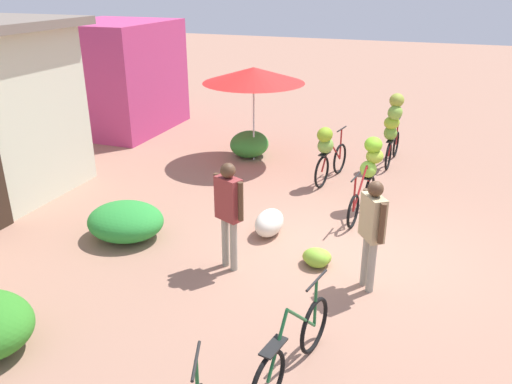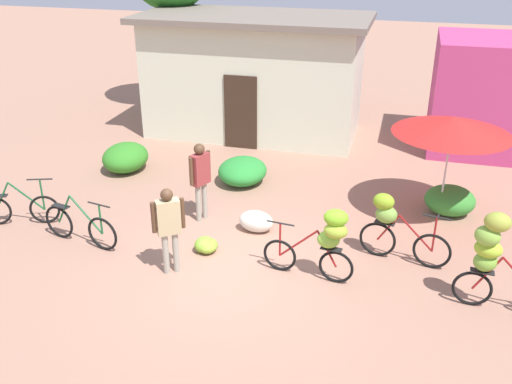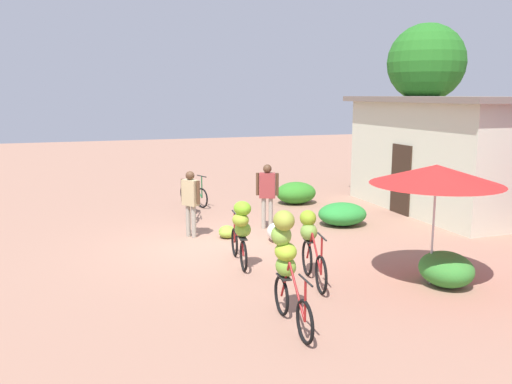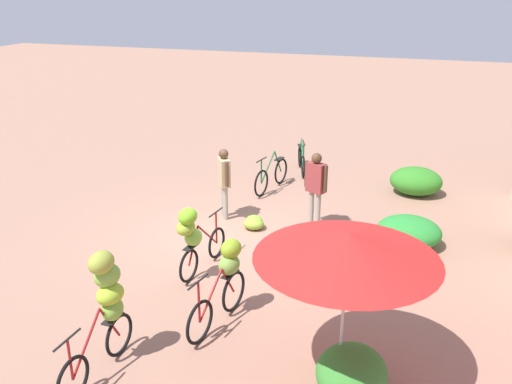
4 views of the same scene
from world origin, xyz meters
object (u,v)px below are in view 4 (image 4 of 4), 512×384
(person_vendor, at_px, (224,177))
(bicycle_leftmost, at_px, (301,160))
(bicycle_near_pile, at_px, (271,176))
(produce_sack, at_px, (291,239))
(market_umbrella, at_px, (347,246))
(banana_pile_on_ground, at_px, (254,223))
(person_bystander, at_px, (316,182))
(bicycle_center_loaded, at_px, (193,234))
(bicycle_by_shop, at_px, (225,276))
(bicycle_rightmost, at_px, (105,300))

(person_vendor, bearing_deg, bicycle_leftmost, 166.51)
(bicycle_near_pile, relative_size, produce_sack, 2.45)
(market_umbrella, distance_m, banana_pile_on_ground, 5.34)
(market_umbrella, relative_size, person_bystander, 1.40)
(bicycle_leftmost, height_order, bicycle_center_loaded, bicycle_center_loaded)
(banana_pile_on_ground, bearing_deg, bicycle_by_shop, 10.75)
(banana_pile_on_ground, distance_m, person_vendor, 1.23)
(bicycle_by_shop, relative_size, produce_sack, 2.34)
(bicycle_near_pile, xyz_separation_m, produce_sack, (3.11, 1.34, -0.15))
(bicycle_near_pile, bearing_deg, bicycle_center_loaded, -0.51)
(banana_pile_on_ground, bearing_deg, bicycle_near_pile, -172.11)
(produce_sack, height_order, person_vendor, person_vendor)
(bicycle_center_loaded, xyz_separation_m, person_vendor, (-2.63, -0.44, 0.15))
(person_bystander, bearing_deg, bicycle_rightmost, -17.49)
(bicycle_leftmost, relative_size, produce_sack, 2.16)
(bicycle_leftmost, xyz_separation_m, bicycle_near_pile, (1.60, -0.40, 0.02))
(person_vendor, bearing_deg, produce_sack, 59.78)
(bicycle_center_loaded, relative_size, person_vendor, 1.00)
(bicycle_center_loaded, distance_m, bicycle_rightmost, 2.61)
(bicycle_by_shop, xyz_separation_m, banana_pile_on_ground, (-3.34, -0.63, -0.61))
(bicycle_by_shop, xyz_separation_m, person_bystander, (-3.86, 0.58, 0.28))
(person_vendor, xyz_separation_m, person_bystander, (-0.16, 2.02, 0.04))
(market_umbrella, distance_m, bicycle_by_shop, 2.53)
(bicycle_by_shop, bearing_deg, bicycle_near_pile, -170.44)
(bicycle_near_pile, distance_m, person_bystander, 2.53)
(bicycle_near_pile, distance_m, bicycle_rightmost, 7.32)
(bicycle_leftmost, relative_size, bicycle_by_shop, 0.92)
(bicycle_leftmost, height_order, banana_pile_on_ground, bicycle_leftmost)
(bicycle_center_loaded, relative_size, banana_pile_on_ground, 3.19)
(bicycle_center_loaded, height_order, produce_sack, bicycle_center_loaded)
(person_bystander, bearing_deg, bicycle_near_pile, -140.77)
(bicycle_by_shop, distance_m, produce_sack, 2.71)
(bicycle_center_loaded, relative_size, produce_sack, 2.31)
(bicycle_by_shop, bearing_deg, market_umbrella, 65.17)
(bicycle_center_loaded, distance_m, banana_pile_on_ground, 2.41)
(bicycle_rightmost, relative_size, person_bystander, 1.03)
(bicycle_rightmost, bearing_deg, market_umbrella, 101.34)
(produce_sack, bearing_deg, market_umbrella, 24.43)
(bicycle_near_pile, height_order, bicycle_rightmost, bicycle_rightmost)
(bicycle_leftmost, height_order, person_bystander, person_bystander)
(produce_sack, bearing_deg, bicycle_rightmost, -19.69)
(bicycle_rightmost, distance_m, banana_pile_on_ground, 4.99)
(bicycle_by_shop, relative_size, person_vendor, 1.01)
(bicycle_leftmost, distance_m, bicycle_center_loaded, 6.32)
(bicycle_center_loaded, height_order, person_bystander, person_bystander)
(bicycle_leftmost, bearing_deg, market_umbrella, 17.17)
(bicycle_by_shop, xyz_separation_m, person_vendor, (-3.69, -1.45, 0.24))
(bicycle_by_shop, height_order, produce_sack, bicycle_by_shop)
(person_bystander, bearing_deg, produce_sack, -9.60)
(bicycle_by_shop, bearing_deg, person_bystander, 171.51)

